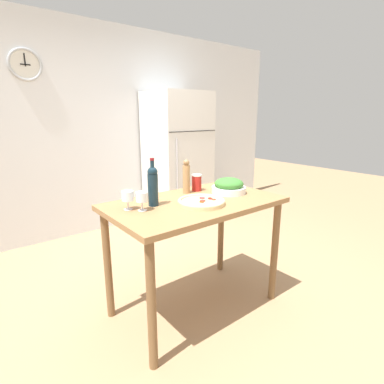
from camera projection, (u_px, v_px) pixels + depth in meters
name	position (u px, v px, depth m)	size (l,w,h in m)	color
ground_plane	(195.00, 306.00, 2.44)	(14.00, 14.00, 0.00)	#9E7A56
wall_back	(87.00, 132.00, 3.74)	(6.40, 0.09, 2.60)	silver
refrigerator	(178.00, 159.00, 4.19)	(0.77, 0.73, 1.81)	silver
prep_counter	(195.00, 216.00, 2.24)	(1.28, 0.75, 0.89)	olive
wine_bottle	(153.00, 185.00, 2.06)	(0.07, 0.07, 0.34)	#142833
wine_glass_near	(142.00, 198.00, 1.97)	(0.08, 0.08, 0.13)	silver
wine_glass_far	(128.00, 196.00, 1.99)	(0.08, 0.08, 0.13)	silver
pepper_mill	(186.00, 177.00, 2.40)	(0.06, 0.06, 0.27)	#AD7F51
salad_bowl	(229.00, 186.00, 2.43)	(0.28, 0.28, 0.12)	white
homemade_pizza	(201.00, 202.00, 2.13)	(0.34, 0.34, 0.04)	#DBC189
salt_canister	(197.00, 183.00, 2.49)	(0.08, 0.08, 0.14)	#B2231E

